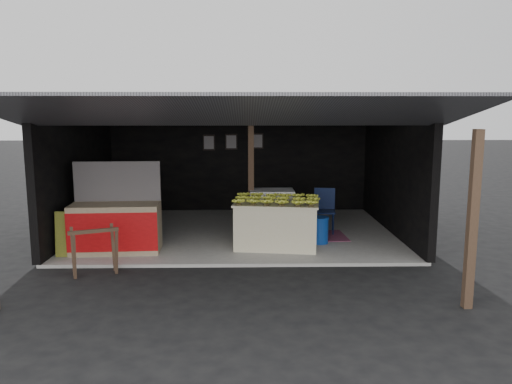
{
  "coord_description": "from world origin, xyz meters",
  "views": [
    {
      "loc": [
        0.2,
        -8.52,
        2.73
      ],
      "look_at": [
        0.4,
        1.57,
        1.1
      ],
      "focal_mm": 35.0,
      "sensor_mm": 36.0,
      "label": 1
    }
  ],
  "objects_px": {
    "white_crate": "(272,214)",
    "plastic_chair": "(324,206)",
    "water_barrel": "(320,231)",
    "sawhorse": "(94,247)",
    "neighbor_stall": "(116,225)",
    "banana_table": "(276,225)"
  },
  "relations": [
    {
      "from": "neighbor_stall",
      "to": "water_barrel",
      "type": "relative_size",
      "value": 3.33
    },
    {
      "from": "sawhorse",
      "to": "plastic_chair",
      "type": "bearing_deg",
      "value": 10.84
    },
    {
      "from": "sawhorse",
      "to": "neighbor_stall",
      "type": "bearing_deg",
      "value": 66.04
    },
    {
      "from": "neighbor_stall",
      "to": "sawhorse",
      "type": "relative_size",
      "value": 1.87
    },
    {
      "from": "banana_table",
      "to": "water_barrel",
      "type": "distance_m",
      "value": 0.97
    },
    {
      "from": "banana_table",
      "to": "plastic_chair",
      "type": "distance_m",
      "value": 1.7
    },
    {
      "from": "sawhorse",
      "to": "plastic_chair",
      "type": "relative_size",
      "value": 0.94
    },
    {
      "from": "white_crate",
      "to": "plastic_chair",
      "type": "height_order",
      "value": "white_crate"
    },
    {
      "from": "banana_table",
      "to": "white_crate",
      "type": "xyz_separation_m",
      "value": [
        -0.06,
        0.77,
        0.06
      ]
    },
    {
      "from": "water_barrel",
      "to": "plastic_chair",
      "type": "xyz_separation_m",
      "value": [
        0.24,
        0.97,
        0.32
      ]
    },
    {
      "from": "water_barrel",
      "to": "plastic_chair",
      "type": "height_order",
      "value": "plastic_chair"
    },
    {
      "from": "water_barrel",
      "to": "plastic_chair",
      "type": "distance_m",
      "value": 1.05
    },
    {
      "from": "white_crate",
      "to": "sawhorse",
      "type": "bearing_deg",
      "value": -144.33
    },
    {
      "from": "banana_table",
      "to": "water_barrel",
      "type": "height_order",
      "value": "banana_table"
    },
    {
      "from": "sawhorse",
      "to": "plastic_chair",
      "type": "distance_m",
      "value": 5.11
    },
    {
      "from": "white_crate",
      "to": "neighbor_stall",
      "type": "bearing_deg",
      "value": -162.32
    },
    {
      "from": "water_barrel",
      "to": "white_crate",
      "type": "bearing_deg",
      "value": 153.29
    },
    {
      "from": "neighbor_stall",
      "to": "plastic_chair",
      "type": "xyz_separation_m",
      "value": [
        4.25,
        1.52,
        0.07
      ]
    },
    {
      "from": "sawhorse",
      "to": "white_crate",
      "type": "bearing_deg",
      "value": 14.61
    },
    {
      "from": "neighbor_stall",
      "to": "water_barrel",
      "type": "bearing_deg",
      "value": 4.78
    },
    {
      "from": "sawhorse",
      "to": "water_barrel",
      "type": "height_order",
      "value": "sawhorse"
    },
    {
      "from": "plastic_chair",
      "to": "sawhorse",
      "type": "bearing_deg",
      "value": -139.12
    }
  ]
}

